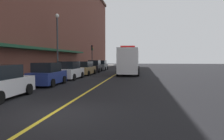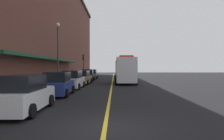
{
  "view_description": "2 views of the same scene",
  "coord_description": "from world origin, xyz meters",
  "px_view_note": "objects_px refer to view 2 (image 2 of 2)",
  "views": [
    {
      "loc": [
        3.41,
        -7.9,
        2.14
      ],
      "look_at": [
        0.14,
        15.89,
        0.84
      ],
      "focal_mm": 34.56,
      "sensor_mm": 36.0,
      "label": 1
    },
    {
      "loc": [
        0.35,
        -7.3,
        2.15
      ],
      "look_at": [
        -0.07,
        23.28,
        1.77
      ],
      "focal_mm": 32.83,
      "sensor_mm": 36.0,
      "label": 2
    }
  ],
  "objects_px": {
    "parked_car_5": "(92,74)",
    "traffic_light_near": "(83,62)",
    "parking_meter_0": "(75,75)",
    "box_truck": "(125,70)",
    "parked_car_3": "(82,78)",
    "parking_meter_2": "(61,78)",
    "street_lamp_left": "(58,47)",
    "parked_car_0": "(24,95)",
    "parked_car_4": "(88,76)",
    "parked_car_2": "(73,80)",
    "parked_car_1": "(58,85)"
  },
  "relations": [
    {
      "from": "parked_car_2",
      "to": "parking_meter_0",
      "type": "xyz_separation_m",
      "value": [
        -1.4,
        8.2,
        0.21
      ]
    },
    {
      "from": "parked_car_0",
      "to": "traffic_light_near",
      "type": "height_order",
      "value": "traffic_light_near"
    },
    {
      "from": "parked_car_2",
      "to": "parked_car_0",
      "type": "bearing_deg",
      "value": -179.84
    },
    {
      "from": "parked_car_2",
      "to": "parked_car_5",
      "type": "relative_size",
      "value": 0.96
    },
    {
      "from": "parked_car_2",
      "to": "box_truck",
      "type": "bearing_deg",
      "value": -36.63
    },
    {
      "from": "parked_car_0",
      "to": "parking_meter_2",
      "type": "xyz_separation_m",
      "value": [
        -1.31,
        11.71,
        0.22
      ]
    },
    {
      "from": "parked_car_1",
      "to": "parked_car_2",
      "type": "height_order",
      "value": "parked_car_2"
    },
    {
      "from": "parking_meter_0",
      "to": "parked_car_1",
      "type": "bearing_deg",
      "value": -84.25
    },
    {
      "from": "parking_meter_2",
      "to": "parked_car_5",
      "type": "bearing_deg",
      "value": 85.34
    },
    {
      "from": "parked_car_5",
      "to": "box_truck",
      "type": "relative_size",
      "value": 0.5
    },
    {
      "from": "parking_meter_2",
      "to": "traffic_light_near",
      "type": "distance_m",
      "value": 15.37
    },
    {
      "from": "parking_meter_0",
      "to": "parking_meter_2",
      "type": "distance_m",
      "value": 7.58
    },
    {
      "from": "parked_car_0",
      "to": "box_truck",
      "type": "relative_size",
      "value": 0.48
    },
    {
      "from": "box_truck",
      "to": "traffic_light_near",
      "type": "height_order",
      "value": "traffic_light_near"
    },
    {
      "from": "parked_car_0",
      "to": "parked_car_2",
      "type": "height_order",
      "value": "parked_car_2"
    },
    {
      "from": "parked_car_1",
      "to": "traffic_light_near",
      "type": "distance_m",
      "value": 21.28
    },
    {
      "from": "parked_car_4",
      "to": "parked_car_2",
      "type": "bearing_deg",
      "value": 177.7
    },
    {
      "from": "parked_car_2",
      "to": "box_truck",
      "type": "distance_m",
      "value": 9.44
    },
    {
      "from": "parked_car_2",
      "to": "parked_car_3",
      "type": "bearing_deg",
      "value": -0.21
    },
    {
      "from": "street_lamp_left",
      "to": "parked_car_5",
      "type": "bearing_deg",
      "value": 82.88
    },
    {
      "from": "box_truck",
      "to": "street_lamp_left",
      "type": "bearing_deg",
      "value": -53.43
    },
    {
      "from": "traffic_light_near",
      "to": "box_truck",
      "type": "bearing_deg",
      "value": -49.98
    },
    {
      "from": "parked_car_4",
      "to": "parked_car_5",
      "type": "distance_m",
      "value": 5.71
    },
    {
      "from": "parked_car_5",
      "to": "traffic_light_near",
      "type": "relative_size",
      "value": 1.08
    },
    {
      "from": "parked_car_4",
      "to": "parking_meter_2",
      "type": "distance_m",
      "value": 11.22
    },
    {
      "from": "parked_car_5",
      "to": "street_lamp_left",
      "type": "xyz_separation_m",
      "value": [
        -1.97,
        -15.8,
        3.56
      ]
    },
    {
      "from": "parked_car_1",
      "to": "parked_car_4",
      "type": "height_order",
      "value": "parked_car_4"
    },
    {
      "from": "parked_car_4",
      "to": "parked_car_0",
      "type": "bearing_deg",
      "value": 177.5
    },
    {
      "from": "box_truck",
      "to": "traffic_light_near",
      "type": "relative_size",
      "value": 2.16
    },
    {
      "from": "traffic_light_near",
      "to": "parking_meter_2",
      "type": "bearing_deg",
      "value": -90.23
    },
    {
      "from": "parking_meter_0",
      "to": "box_truck",
      "type": "bearing_deg",
      "value": -5.85
    },
    {
      "from": "street_lamp_left",
      "to": "parked_car_4",
      "type": "bearing_deg",
      "value": 78.69
    },
    {
      "from": "parked_car_2",
      "to": "traffic_light_near",
      "type": "distance_m",
      "value": 16.07
    },
    {
      "from": "parked_car_3",
      "to": "parked_car_4",
      "type": "relative_size",
      "value": 1.06
    },
    {
      "from": "parked_car_5",
      "to": "parked_car_2",
      "type": "bearing_deg",
      "value": 178.75
    },
    {
      "from": "parked_car_4",
      "to": "street_lamp_left",
      "type": "bearing_deg",
      "value": 166.47
    },
    {
      "from": "parked_car_3",
      "to": "parked_car_0",
      "type": "bearing_deg",
      "value": -178.5
    },
    {
      "from": "parked_car_2",
      "to": "street_lamp_left",
      "type": "xyz_separation_m",
      "value": [
        -2.0,
        1.66,
        3.55
      ]
    },
    {
      "from": "parked_car_5",
      "to": "traffic_light_near",
      "type": "height_order",
      "value": "traffic_light_near"
    },
    {
      "from": "parked_car_3",
      "to": "parking_meter_0",
      "type": "relative_size",
      "value": 3.6
    },
    {
      "from": "parked_car_3",
      "to": "traffic_light_near",
      "type": "height_order",
      "value": "traffic_light_near"
    },
    {
      "from": "parked_car_3",
      "to": "traffic_light_near",
      "type": "distance_m",
      "value": 10.72
    },
    {
      "from": "parked_car_5",
      "to": "parked_car_3",
      "type": "bearing_deg",
      "value": 179.18
    },
    {
      "from": "parked_car_3",
      "to": "box_truck",
      "type": "distance_m",
      "value": 6.02
    },
    {
      "from": "parked_car_1",
      "to": "parked_car_2",
      "type": "bearing_deg",
      "value": -1.87
    },
    {
      "from": "parked_car_0",
      "to": "box_truck",
      "type": "distance_m",
      "value": 19.47
    },
    {
      "from": "parked_car_2",
      "to": "traffic_light_near",
      "type": "relative_size",
      "value": 1.04
    },
    {
      "from": "parked_car_2",
      "to": "parked_car_4",
      "type": "bearing_deg",
      "value": 0.56
    },
    {
      "from": "parked_car_3",
      "to": "street_lamp_left",
      "type": "height_order",
      "value": "street_lamp_left"
    },
    {
      "from": "traffic_light_near",
      "to": "parked_car_2",
      "type": "bearing_deg",
      "value": -85.17
    }
  ]
}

